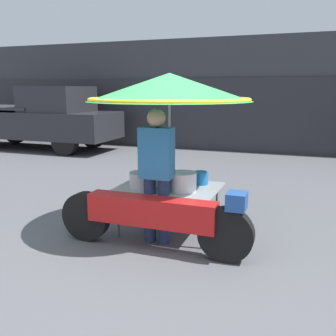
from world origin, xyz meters
TOP-DOWN VIEW (x-y plane):
  - ground_plane at (0.00, 0.00)m, footprint 36.00×36.00m
  - shopfront_building at (0.00, 8.45)m, footprint 28.00×2.06m
  - vendor_motorcycle_cart at (-0.09, 0.72)m, footprint 2.31×2.00m
  - vendor_person at (-0.12, 0.42)m, footprint 0.38×0.22m
  - pickup_truck at (-6.12, 5.89)m, footprint 5.11×1.77m

SIDE VIEW (x-z plane):
  - ground_plane at x=0.00m, z-range 0.00..0.00m
  - vendor_person at x=-0.12m, z-range 0.10..1.69m
  - pickup_truck at x=-6.12m, z-range -0.03..1.87m
  - vendor_motorcycle_cart at x=-0.09m, z-range 0.56..2.56m
  - shopfront_building at x=0.00m, z-range -0.01..3.27m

